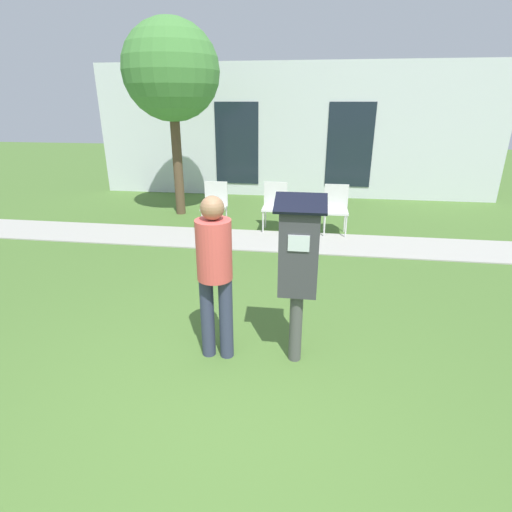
{
  "coord_description": "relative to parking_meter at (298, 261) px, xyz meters",
  "views": [
    {
      "loc": [
        0.57,
        -2.46,
        2.33
      ],
      "look_at": [
        0.1,
        0.78,
        1.05
      ],
      "focal_mm": 28.0,
      "sensor_mm": 36.0,
      "label": 1
    }
  ],
  "objects": [
    {
      "name": "ground_plane",
      "position": [
        -0.47,
        -0.8,
        -1.02
      ],
      "size": [
        40.0,
        40.0,
        0.0
      ],
      "primitive_type": "plane",
      "color": "#476B2D"
    },
    {
      "name": "sidewalk",
      "position": [
        -0.47,
        3.38,
        -1.01
      ],
      "size": [
        12.0,
        1.1,
        0.02
      ],
      "color": "#A3A099",
      "rests_on": "ground"
    },
    {
      "name": "tree",
      "position": [
        -2.77,
        4.98,
        1.83
      ],
      "size": [
        1.9,
        1.9,
        3.82
      ],
      "color": "brown",
      "rests_on": "ground"
    },
    {
      "name": "person_standing",
      "position": [
        -0.74,
        -0.04,
        -0.09
      ],
      "size": [
        0.32,
        0.32,
        1.58
      ],
      "rotation": [
        0.0,
        0.0,
        0.6
      ],
      "color": "#333851",
      "rests_on": "ground"
    },
    {
      "name": "outdoor_chair_middle",
      "position": [
        -0.61,
        4.1,
        -0.49
      ],
      "size": [
        0.44,
        0.44,
        0.9
      ],
      "rotation": [
        0.0,
        0.0,
        0.17
      ],
      "color": "silver",
      "rests_on": "ground"
    },
    {
      "name": "parking_meter",
      "position": [
        0.0,
        0.0,
        0.0
      ],
      "size": [
        0.44,
        0.31,
        1.59
      ],
      "color": "#4C4C4C",
      "rests_on": "ground"
    },
    {
      "name": "building_facade",
      "position": [
        -0.47,
        7.13,
        0.58
      ],
      "size": [
        10.0,
        0.26,
        3.2
      ],
      "color": "silver",
      "rests_on": "ground"
    },
    {
      "name": "outdoor_chair_left",
      "position": [
        -1.73,
        3.98,
        -0.49
      ],
      "size": [
        0.44,
        0.44,
        0.9
      ],
      "rotation": [
        0.0,
        0.0,
        0.18
      ],
      "color": "silver",
      "rests_on": "ground"
    },
    {
      "name": "outdoor_chair_right",
      "position": [
        0.52,
        4.03,
        -0.49
      ],
      "size": [
        0.44,
        0.44,
        0.9
      ],
      "rotation": [
        0.0,
        0.0,
        0.11
      ],
      "color": "silver",
      "rests_on": "ground"
    }
  ]
}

